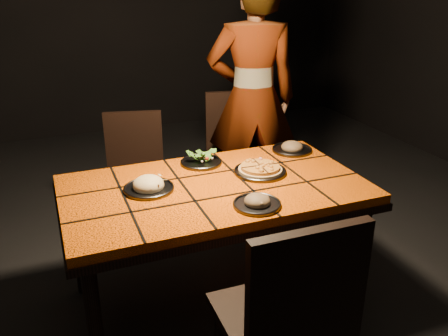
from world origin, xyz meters
name	(u,v)px	position (x,y,z in m)	size (l,w,h in m)	color
room_shell	(213,41)	(0.00, 0.00, 1.50)	(6.04, 7.04, 3.08)	black
dining_table	(215,198)	(0.00, 0.00, 0.67)	(1.62, 0.92, 0.75)	#FD6408
chair_near	(290,315)	(-0.03, -0.90, 0.59)	(0.47, 0.47, 1.02)	black
chair_far_left	(135,168)	(-0.25, 0.96, 0.52)	(0.49, 0.49, 0.90)	black
chair_far_right	(235,146)	(0.55, 1.02, 0.55)	(0.51, 0.51, 0.96)	black
diner	(252,99)	(0.66, 0.97, 0.93)	(0.68, 0.44, 1.86)	brown
plate_pizza	(260,170)	(0.30, 0.06, 0.77)	(0.30, 0.30, 0.04)	#3E3E43
plate_pasta	(149,186)	(-0.34, 0.06, 0.77)	(0.27, 0.27, 0.09)	#3E3E43
plate_salad	(201,160)	(0.03, 0.31, 0.78)	(0.25, 0.25, 0.07)	#3E3E43
plate_mushroom_a	(257,202)	(0.11, -0.31, 0.77)	(0.24, 0.24, 0.08)	#3E3E43
plate_mushroom_b	(292,148)	(0.64, 0.30, 0.77)	(0.25, 0.25, 0.08)	#3E3E43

